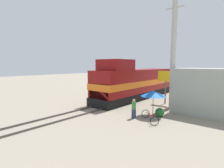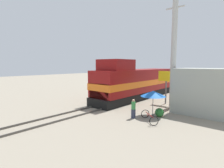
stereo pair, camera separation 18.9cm
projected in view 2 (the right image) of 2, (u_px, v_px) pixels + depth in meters
The scene contains 11 objects.
ground_plane at pixel (110, 105), 19.03m from camera, with size 120.00×120.00×0.00m, color gray.
rail_near at pixel (106, 103), 19.48m from camera, with size 0.08×37.05×0.15m, color #4C4742.
rail_far at pixel (116, 105), 18.55m from camera, with size 0.08×37.05×0.15m, color #4C4742.
locomotive at pixel (136, 83), 22.60m from camera, with size 3.17×15.33×4.94m.
utility_pole at pixel (174, 52), 17.23m from camera, with size 1.80×0.53×11.19m.
vendor_umbrella at pixel (153, 94), 14.72m from camera, with size 2.09×2.09×2.18m.
billboard_sign at pixel (166, 79), 19.30m from camera, with size 1.84×0.12×3.67m.
shrub_cluster at pixel (159, 112), 14.67m from camera, with size 0.74×0.74×0.74m, color #236028.
person_bystander at pixel (133, 108), 14.19m from camera, with size 0.34×0.34×1.59m.
bicycle at pixel (149, 117), 13.40m from camera, with size 1.91×1.78×0.70m.
building_block_distant at pixel (210, 91), 15.46m from camera, with size 5.63×4.12×4.04m, color #999E93.
Camera 2 is at (12.31, -14.03, 4.35)m, focal length 28.00 mm.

